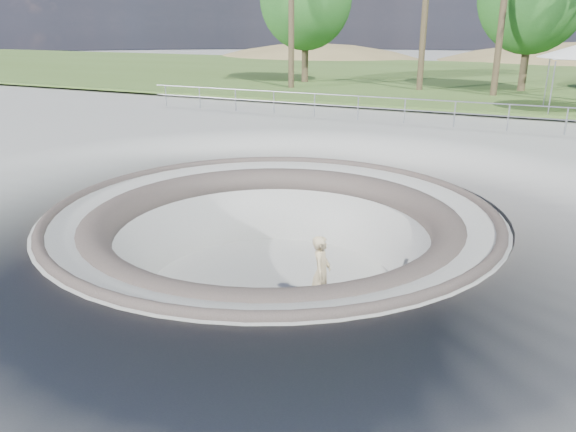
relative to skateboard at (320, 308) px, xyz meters
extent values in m
plane|color=#A0A09B|center=(-1.54, 0.76, 1.83)|extent=(180.00, 180.00, 0.00)
torus|color=#A0A09B|center=(-1.54, 0.76, -0.17)|extent=(14.00, 14.00, 4.00)
cylinder|color=#A0A09B|center=(-1.54, 0.76, -0.12)|extent=(6.60, 6.60, 0.10)
torus|color=#534842|center=(-1.54, 0.76, 1.81)|extent=(10.24, 10.24, 0.24)
torus|color=#534842|center=(-1.54, 0.76, 1.38)|extent=(8.91, 8.91, 0.81)
cube|color=#435D25|center=(-1.54, 34.76, 2.05)|extent=(180.00, 36.00, 0.12)
ellipsoid|color=brown|center=(-23.54, 55.76, -4.61)|extent=(50.40, 36.00, 23.40)
ellipsoid|color=brown|center=(6.46, 60.76, -6.04)|extent=(61.60, 44.00, 28.60)
cylinder|color=gray|center=(-1.54, 12.76, 3.00)|extent=(25.00, 0.05, 0.05)
cylinder|color=gray|center=(-1.54, 12.76, 2.55)|extent=(25.00, 0.05, 0.05)
cube|color=olive|center=(0.00, 0.00, 0.01)|extent=(0.93, 0.61, 0.02)
cylinder|color=#A7A7AC|center=(0.00, 0.00, -0.03)|extent=(0.11, 0.19, 0.04)
cylinder|color=#A7A7AC|center=(0.00, 0.00, -0.03)|extent=(0.11, 0.19, 0.04)
cylinder|color=silver|center=(0.00, 0.00, -0.04)|extent=(0.08, 0.06, 0.07)
cylinder|color=silver|center=(0.00, 0.00, -0.04)|extent=(0.08, 0.06, 0.07)
cylinder|color=silver|center=(0.00, 0.00, -0.04)|extent=(0.08, 0.06, 0.07)
cylinder|color=silver|center=(0.00, 0.00, -0.04)|extent=(0.08, 0.06, 0.07)
imported|color=tan|center=(0.00, 0.00, 0.86)|extent=(0.51, 0.68, 1.68)
cylinder|color=gray|center=(3.61, 17.33, 3.23)|extent=(0.06, 0.06, 2.25)
cylinder|color=gray|center=(3.61, 20.20, 3.23)|extent=(0.06, 0.06, 2.25)
cylinder|color=brown|center=(-11.07, 22.18, 6.62)|extent=(0.36, 0.36, 9.26)
cylinder|color=brown|center=(-3.56, 24.32, 6.14)|extent=(0.36, 0.36, 8.29)
cylinder|color=brown|center=(-11.76, 25.84, 4.57)|extent=(0.44, 0.44, 5.14)
cylinder|color=brown|center=(2.01, 26.45, 4.56)|extent=(0.44, 0.44, 5.14)
camera|label=1|loc=(4.03, -10.17, 5.89)|focal=35.00mm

